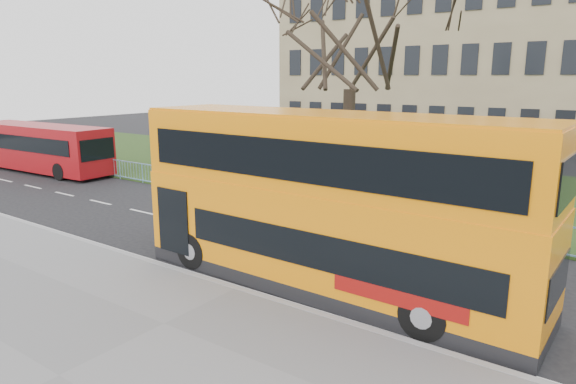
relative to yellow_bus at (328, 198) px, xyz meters
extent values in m
plane|color=black|center=(-1.83, -0.17, -2.56)|extent=(120.00, 120.00, 0.00)
cube|color=slate|center=(-1.83, -6.92, -2.50)|extent=(80.00, 10.50, 0.12)
cube|color=gray|center=(-1.83, -1.72, -2.49)|extent=(80.00, 0.20, 0.14)
cube|color=#223714|center=(-1.83, 14.13, -2.52)|extent=(80.00, 15.40, 0.08)
cube|color=#877656|center=(-6.83, 34.83, 4.44)|extent=(30.00, 15.00, 14.00)
cube|color=orange|center=(0.00, 0.01, -1.11)|extent=(11.45, 2.91, 2.12)
cube|color=orange|center=(0.00, 0.01, 0.13)|extent=(11.45, 2.91, 0.36)
cube|color=orange|center=(0.00, 0.01, 1.27)|extent=(11.39, 2.85, 1.90)
cube|color=black|center=(0.63, -1.36, -1.03)|extent=(8.80, 0.19, 0.92)
cube|color=black|center=(-0.02, -1.33, 1.17)|extent=(10.49, 0.22, 1.03)
cylinder|color=black|center=(-4.09, -1.14, -2.00)|extent=(1.13, 0.32, 1.13)
cylinder|color=black|center=(3.29, -1.27, -2.00)|extent=(1.13, 0.32, 1.13)
cube|color=maroon|center=(-23.80, 5.15, -1.02)|extent=(11.07, 3.02, 2.69)
cube|color=black|center=(-23.74, 3.89, -0.67)|extent=(9.46, 0.50, 0.90)
cylinder|color=black|center=(-20.26, 4.18, -2.06)|extent=(1.01, 0.31, 1.00)
camera|label=1|loc=(6.95, -11.58, 3.19)|focal=32.00mm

